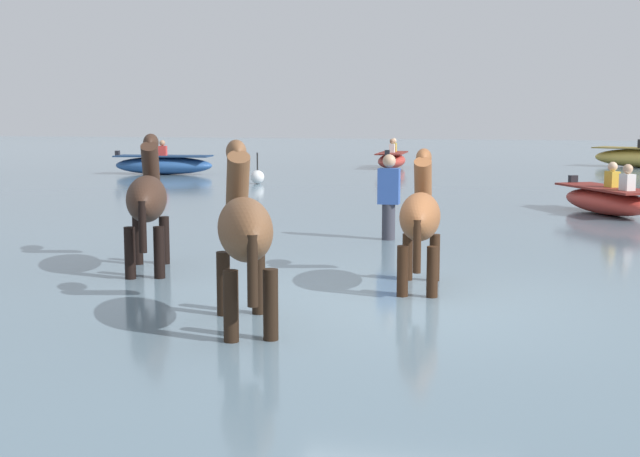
{
  "coord_description": "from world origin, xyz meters",
  "views": [
    {
      "loc": [
        1.23,
        -8.45,
        2.24
      ],
      "look_at": [
        -1.23,
        1.7,
        0.83
      ],
      "focal_mm": 48.15,
      "sensor_mm": 36.0,
      "label": 1
    }
  ],
  "objects": [
    {
      "name": "ground_plane",
      "position": [
        0.0,
        0.0,
        0.0
      ],
      "size": [
        120.0,
        120.0,
        0.0
      ],
      "primitive_type": "plane",
      "color": "#84755B"
    },
    {
      "name": "boat_far_offshore",
      "position": [
        -9.86,
        16.53,
        0.64
      ],
      "size": [
        3.2,
        1.39,
        1.07
      ],
      "color": "#28518E",
      "rests_on": "water_surface"
    },
    {
      "name": "horse_lead_chestnut",
      "position": [
        0.11,
        0.86,
        1.09
      ],
      "size": [
        0.54,
        1.69,
        1.83
      ],
      "color": "brown",
      "rests_on": "ground"
    },
    {
      "name": "horse_flank_bay",
      "position": [
        -1.22,
        -1.22,
        1.18
      ],
      "size": [
        1.03,
        1.79,
        1.99
      ],
      "color": "brown",
      "rests_on": "ground"
    },
    {
      "name": "boat_near_port",
      "position": [
        -3.39,
        21.32,
        0.62
      ],
      "size": [
        1.0,
        2.7,
        1.02
      ],
      "color": "#BC382D",
      "rests_on": "water_surface"
    },
    {
      "name": "channel_buoy",
      "position": [
        -5.89,
        13.77,
        0.53
      ],
      "size": [
        0.37,
        0.37,
        0.85
      ],
      "color": "silver",
      "rests_on": "water_surface"
    },
    {
      "name": "water_surface",
      "position": [
        0.0,
        10.0,
        0.17
      ],
      "size": [
        90.0,
        90.0,
        0.33
      ],
      "primitive_type": "cube",
      "color": "slate",
      "rests_on": "ground"
    },
    {
      "name": "person_spectator_far",
      "position": [
        -0.79,
        4.32,
        0.87
      ],
      "size": [
        0.32,
        0.2,
        1.63
      ],
      "color": "#383842",
      "rests_on": "ground"
    },
    {
      "name": "horse_trailing_dark_bay",
      "position": [
        -3.25,
        1.12,
        1.17
      ],
      "size": [
        0.94,
        1.8,
        1.98
      ],
      "color": "#382319",
      "rests_on": "ground"
    },
    {
      "name": "boat_distant_east",
      "position": [
        2.72,
        8.59,
        0.61
      ],
      "size": [
        1.95,
        2.64,
        0.99
      ],
      "color": "#BC382D",
      "rests_on": "water_surface"
    }
  ]
}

